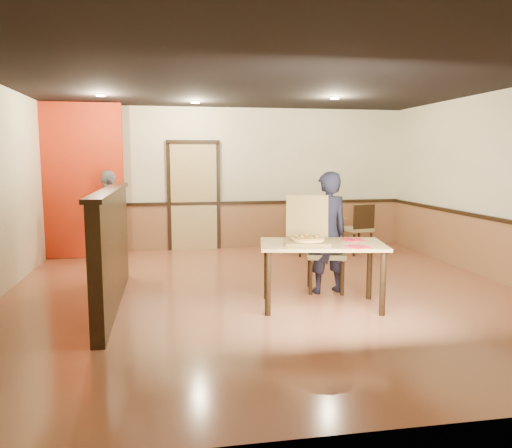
{
  "coord_description": "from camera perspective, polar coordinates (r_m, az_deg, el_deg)",
  "views": [
    {
      "loc": [
        -1.31,
        -6.44,
        1.82
      ],
      "look_at": [
        -0.17,
        0.0,
        0.95
      ],
      "focal_mm": 35.0,
      "sensor_mm": 36.0,
      "label": 1
    }
  ],
  "objects": [
    {
      "name": "side_table",
      "position": [
        10.04,
        7.91,
        -0.04
      ],
      "size": [
        0.69,
        0.69,
        0.67
      ],
      "rotation": [
        0.0,
        0.0,
        0.11
      ],
      "color": "tan",
      "rests_on": "floor"
    },
    {
      "name": "ceiling",
      "position": [
        6.64,
        1.47,
        16.07
      ],
      "size": [
        7.0,
        7.0,
        0.0
      ],
      "primitive_type": "plane",
      "rotation": [
        3.14,
        0.0,
        0.0
      ],
      "color": "black",
      "rests_on": "wall_back"
    },
    {
      "name": "floor",
      "position": [
        6.82,
        1.39,
        -7.89
      ],
      "size": [
        7.0,
        7.0,
        0.0
      ],
      "primitive_type": "plane",
      "color": "#A25F3F",
      "rests_on": "ground"
    },
    {
      "name": "napkin_far",
      "position": [
        6.37,
        11.06,
        -1.76
      ],
      "size": [
        0.25,
        0.25,
        0.01
      ],
      "rotation": [
        0.0,
        0.0,
        0.02
      ],
      "color": "red",
      "rests_on": "main_table"
    },
    {
      "name": "condiment",
      "position": [
        9.9,
        7.59,
        1.27
      ],
      "size": [
        0.06,
        0.06,
        0.15
      ],
      "primitive_type": "cylinder",
      "color": "brown",
      "rests_on": "side_table"
    },
    {
      "name": "chair_rail_right",
      "position": [
        8.06,
        26.22,
        0.39
      ],
      "size": [
        0.06,
        7.0,
        0.06
      ],
      "primitive_type": "cube",
      "color": "black",
      "rests_on": "wall_right"
    },
    {
      "name": "back_door",
      "position": [
        9.94,
        -7.11,
        3.09
      ],
      "size": [
        0.9,
        0.06,
        2.1
      ],
      "primitive_type": "cube",
      "color": "tan",
      "rests_on": "wall_back"
    },
    {
      "name": "napkin_near",
      "position": [
        5.88,
        11.59,
        -2.56
      ],
      "size": [
        0.3,
        0.3,
        0.01
      ],
      "rotation": [
        0.0,
        0.0,
        0.35
      ],
      "color": "red",
      "rests_on": "main_table"
    },
    {
      "name": "wall_back",
      "position": [
        10.03,
        -2.57,
        5.19
      ],
      "size": [
        7.0,
        0.0,
        7.0
      ],
      "primitive_type": "plane",
      "rotation": [
        1.57,
        0.0,
        0.0
      ],
      "color": "#F9F2C2",
      "rests_on": "floor"
    },
    {
      "name": "pizza_box",
      "position": [
        6.07,
        5.92,
        -1.48
      ],
      "size": [
        0.66,
        0.73,
        0.56
      ],
      "rotation": [
        0.0,
        0.0,
        -0.24
      ],
      "color": "brown",
      "rests_on": "main_table"
    },
    {
      "name": "side_chair_left",
      "position": [
        9.3,
        6.35,
        -0.31
      ],
      "size": [
        0.6,
        0.6,
        1.0
      ],
      "rotation": [
        0.0,
        0.0,
        2.89
      ],
      "color": "olive",
      "rests_on": "floor"
    },
    {
      "name": "side_chair_right",
      "position": [
        9.62,
        11.7,
        -0.32
      ],
      "size": [
        0.57,
        0.57,
        0.96
      ],
      "rotation": [
        0.0,
        0.0,
        3.39
      ],
      "color": "olive",
      "rests_on": "floor"
    },
    {
      "name": "passerby",
      "position": [
        9.08,
        -16.39,
        0.84
      ],
      "size": [
        0.48,
        0.97,
        1.6
      ],
      "primitive_type": "imported",
      "rotation": [
        0.0,
        0.0,
        1.67
      ],
      "color": "gray",
      "rests_on": "floor"
    },
    {
      "name": "spot_c",
      "position": [
        8.44,
        8.99,
        14.03
      ],
      "size": [
        0.14,
        0.14,
        0.02
      ],
      "primitive_type": "cylinder",
      "color": "beige",
      "rests_on": "ceiling"
    },
    {
      "name": "red_accent_panel",
      "position": [
        9.58,
        -19.68,
        4.64
      ],
      "size": [
        1.6,
        0.2,
        2.78
      ],
      "primitive_type": "cube",
      "color": "#B7270D",
      "rests_on": "floor"
    },
    {
      "name": "wall_right",
      "position": [
        8.05,
        26.71,
        3.79
      ],
      "size": [
        0.0,
        7.0,
        7.0
      ],
      "primitive_type": "plane",
      "rotation": [
        1.57,
        0.0,
        -1.57
      ],
      "color": "#F9F2C2",
      "rests_on": "floor"
    },
    {
      "name": "main_table",
      "position": [
        6.11,
        7.55,
        -3.17
      ],
      "size": [
        1.61,
        1.1,
        0.8
      ],
      "rotation": [
        0.0,
        0.0,
        -0.18
      ],
      "color": "tan",
      "rests_on": "floor"
    },
    {
      "name": "wainscot_back",
      "position": [
        10.09,
        -2.52,
        -0.22
      ],
      "size": [
        7.0,
        0.04,
        0.9
      ],
      "primitive_type": "cube",
      "color": "brown",
      "rests_on": "floor"
    },
    {
      "name": "pizza",
      "position": [
        6.01,
        5.94,
        -1.75
      ],
      "size": [
        0.44,
        0.44,
        0.03
      ],
      "primitive_type": "cylinder",
      "rotation": [
        0.0,
        0.0,
        0.12
      ],
      "color": "#E8AF54",
      "rests_on": "pizza_box"
    },
    {
      "name": "spot_a",
      "position": [
        8.35,
        -17.33,
        13.85
      ],
      "size": [
        0.14,
        0.14,
        0.02
      ],
      "primitive_type": "cylinder",
      "color": "beige",
      "rests_on": "ceiling"
    },
    {
      "name": "diner",
      "position": [
        6.75,
        8.11,
        -1.0
      ],
      "size": [
        0.66,
        0.49,
        1.64
      ],
      "primitive_type": "imported",
      "rotation": [
        0.0,
        0.0,
        3.31
      ],
      "color": "black",
      "rests_on": "floor"
    },
    {
      "name": "diner_chair",
      "position": [
        6.95,
        7.93,
        -2.9
      ],
      "size": [
        0.62,
        0.62,
        1.03
      ],
      "rotation": [
        0.0,
        0.0,
        -0.24
      ],
      "color": "olive",
      "rests_on": "floor"
    },
    {
      "name": "booth_partition",
      "position": [
        6.37,
        -16.15,
        -2.51
      ],
      "size": [
        0.2,
        3.1,
        1.44
      ],
      "color": "black",
      "rests_on": "floor"
    },
    {
      "name": "wainscot_right",
      "position": [
        8.14,
        26.14,
        -2.89
      ],
      "size": [
        0.04,
        7.0,
        0.9
      ],
      "primitive_type": "cube",
      "color": "brown",
      "rests_on": "floor"
    },
    {
      "name": "chair_rail_back",
      "position": [
        10.02,
        -2.52,
        2.43
      ],
      "size": [
        7.0,
        0.06,
        0.06
      ],
      "primitive_type": "cube",
      "color": "black",
      "rests_on": "wall_back"
    },
    {
      "name": "spot_b",
      "position": [
        9.01,
        -6.97,
        13.66
      ],
      "size": [
        0.14,
        0.14,
        0.02
      ],
      "primitive_type": "cylinder",
      "color": "beige",
      "rests_on": "ceiling"
    }
  ]
}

